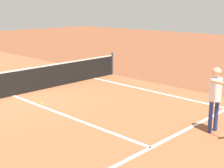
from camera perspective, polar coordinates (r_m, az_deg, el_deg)
name	(u,v)px	position (r m, az deg, el deg)	size (l,w,h in m)	color
ground_plane	(13,96)	(12.37, -17.31, -2.05)	(60.00, 60.00, 0.00)	brown
court_surface_inbounds	(13,96)	(12.37, -17.31, -2.04)	(10.62, 24.40, 0.00)	#9E5433
line_sideline_right	(214,105)	(11.23, 17.94, -3.68)	(0.10, 11.89, 0.01)	white
line_service_near	(151,148)	(7.69, 7.01, -11.29)	(8.22, 0.10, 0.01)	white
line_center_service	(67,116)	(9.79, -8.14, -5.69)	(0.10, 6.40, 0.01)	white
net	(12,83)	(12.25, -17.47, 0.17)	(10.69, 0.09, 1.07)	#33383D
player_near	(216,92)	(8.61, 18.22, -1.44)	(0.71, 1.17, 1.74)	navy
tennis_ball_near_net	(42,104)	(10.98, -12.39, -3.55)	(0.07, 0.07, 0.07)	#CCE033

